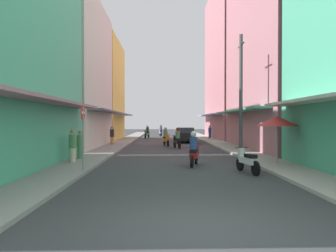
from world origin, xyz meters
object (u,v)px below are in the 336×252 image
object	(u,v)px
motorbike_blue	(182,133)
pedestrian_foreground	(112,136)
motorbike_white	(247,160)
pedestrian_crossing	(73,147)
motorbike_silver	(161,131)
pedestrian_midway	(210,132)
motorbike_orange	(166,138)
motorbike_black	(177,139)
utility_pole	(241,95)
street_sign_no_entry	(83,129)
motorbike_red	(194,151)
motorbike_green	(147,132)
pedestrian_far	(80,146)
parked_car	(185,135)
vendor_umbrella	(277,121)

from	to	relation	value
motorbike_blue	pedestrian_foreground	bearing A→B (deg)	-115.25
motorbike_white	pedestrian_crossing	world-z (taller)	pedestrian_crossing
motorbike_silver	pedestrian_midway	xyz separation A→B (m)	(5.70, -7.25, 0.08)
motorbike_orange	motorbike_black	world-z (taller)	same
utility_pole	street_sign_no_entry	size ratio (longest dim) A/B	2.61
motorbike_silver	motorbike_red	world-z (taller)	same
motorbike_green	pedestrian_far	distance (m)	21.97
parked_car	utility_pole	world-z (taller)	utility_pole
pedestrian_crossing	utility_pole	world-z (taller)	utility_pole
motorbike_red	parked_car	bearing A→B (deg)	87.10
motorbike_white	street_sign_no_entry	bearing A→B (deg)	-179.37
pedestrian_foreground	utility_pole	world-z (taller)	utility_pole
motorbike_green	pedestrian_far	world-z (taller)	motorbike_green
motorbike_red	vendor_umbrella	bearing A→B (deg)	-0.95
motorbike_black	utility_pole	bearing A→B (deg)	-59.84
motorbike_white	pedestrian_far	world-z (taller)	pedestrian_far
pedestrian_foreground	pedestrian_crossing	world-z (taller)	pedestrian_crossing
motorbike_red	street_sign_no_entry	xyz separation A→B (m)	(-4.48, -1.98, 1.01)
motorbike_blue	motorbike_silver	bearing A→B (deg)	131.24
motorbike_white	motorbike_red	size ratio (longest dim) A/B	1.01
motorbike_red	pedestrian_far	xyz separation A→B (m)	(-5.63, 1.95, 0.08)
motorbike_black	motorbike_silver	bearing A→B (deg)	93.91
motorbike_black	utility_pole	xyz separation A→B (m)	(3.33, -5.72, 2.83)
vendor_umbrella	street_sign_no_entry	xyz separation A→B (m)	(-8.22, -1.92, -0.31)
motorbike_green	utility_pole	world-z (taller)	utility_pole
utility_pole	pedestrian_foreground	bearing A→B (deg)	136.82
motorbike_black	pedestrian_far	bearing A→B (deg)	-126.27
pedestrian_foreground	pedestrian_midway	xyz separation A→B (m)	(9.60, 10.01, -0.03)
motorbike_green	motorbike_orange	bearing A→B (deg)	-80.06
motorbike_blue	pedestrian_far	distance (m)	24.61
motorbike_silver	motorbike_green	size ratio (longest dim) A/B	1.02
pedestrian_foreground	motorbike_orange	bearing A→B (deg)	-1.18
motorbike_silver	motorbike_red	distance (m)	28.81
motorbike_green	motorbike_blue	xyz separation A→B (m)	(4.39, 1.82, -0.20)
utility_pole	street_sign_no_entry	world-z (taller)	utility_pole
vendor_umbrella	motorbike_red	bearing A→B (deg)	179.05
motorbike_silver	pedestrian_far	xyz separation A→B (m)	(-3.97, -26.81, 0.08)
utility_pole	motorbike_blue	bearing A→B (deg)	94.92
parked_car	motorbike_blue	bearing A→B (deg)	88.36
motorbike_green	pedestrian_midway	xyz separation A→B (m)	(7.34, -2.29, 0.08)
parked_car	pedestrian_midway	size ratio (longest dim) A/B	2.66
motorbike_red	motorbike_black	world-z (taller)	same
motorbike_silver	street_sign_no_entry	distance (m)	30.89
pedestrian_foreground	motorbike_white	bearing A→B (deg)	-61.00
motorbike_orange	parked_car	xyz separation A→B (m)	(1.95, 4.68, 0.04)
motorbike_white	pedestrian_far	xyz separation A→B (m)	(-7.50, 3.86, 0.28)
motorbike_orange	pedestrian_far	size ratio (longest dim) A/B	1.13
pedestrian_far	motorbike_black	bearing A→B (deg)	53.73
motorbike_black	motorbike_blue	bearing A→B (deg)	85.08
motorbike_blue	motorbike_black	distance (m)	16.50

